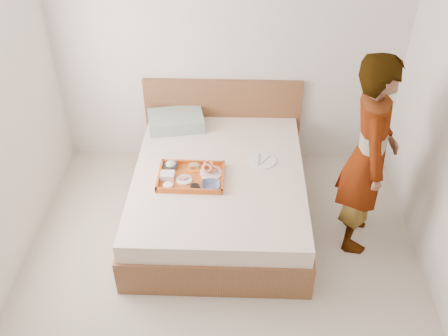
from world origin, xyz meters
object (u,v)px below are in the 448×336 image
Objects in this scene: dinner_plate at (262,161)px; person at (369,156)px; tray at (191,176)px; bed at (219,194)px.

person reaches higher than dinner_plate.
dinner_plate is (0.64, 0.29, -0.02)m from tray.
bed is at bearing -156.55° from dinner_plate.
bed is 0.40m from tray.
person is at bearing -4.45° from tray.
tray is at bearing -155.19° from bed.
tray is at bearing -156.03° from dinner_plate.
dinner_plate reaches higher than bed.
tray is 0.71m from dinner_plate.
tray is at bearing 92.34° from person.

